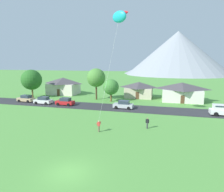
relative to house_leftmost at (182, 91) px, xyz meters
name	(u,v)px	position (x,y,z in m)	size (l,w,h in m)	color
ground_plane	(69,172)	(-12.55, -37.34, -2.47)	(400.00, 400.00, 0.00)	#569942
road_strip	(124,108)	(-12.55, -11.62, -2.43)	(160.00, 6.66, 0.08)	#2D2D33
mountain_west_ridge	(176,62)	(5.51, 132.06, 7.55)	(91.73, 91.73, 20.04)	#8E939E
mountain_far_west_ridge	(177,53)	(5.10, 114.19, 14.55)	(80.02, 80.02, 34.03)	#8E939E
house_leftmost	(182,91)	(0.00, 0.00, 0.00)	(10.24, 7.28, 4.77)	silver
house_left_center	(139,89)	(-11.23, 2.51, -0.20)	(7.98, 6.51, 4.38)	beige
house_right_center	(63,86)	(-34.60, 2.10, 0.20)	(9.49, 6.69, 5.16)	beige
tree_near_left	(96,78)	(-21.79, -3.53, 3.32)	(4.88, 4.88, 8.26)	#4C3823
tree_left_of_center	(111,87)	(-17.29, -5.17, 1.22)	(3.93, 3.93, 5.67)	brown
tree_center	(32,80)	(-40.36, -5.17, 2.51)	(5.67, 5.67, 7.83)	brown
parked_car_red_west_end	(65,102)	(-26.35, -12.25, -1.60)	(4.24, 2.15, 1.68)	red
parked_car_silver_mid_west	(123,105)	(-12.68, -12.07, -1.60)	(4.25, 2.17, 1.68)	#B7BCC1
parked_car_tan_mid_east	(26,99)	(-37.66, -11.32, -1.60)	(4.28, 2.24, 1.68)	tan
parked_car_white_east_end	(43,100)	(-32.05, -12.34, -1.60)	(4.22, 2.12, 1.68)	white
pickup_truck_white_west_side	(224,110)	(6.50, -12.78, -1.41)	(5.20, 2.33, 1.99)	white
kite_flyer_with_kite	(119,19)	(-11.62, -21.37, 13.91)	(3.52, 7.07, 17.63)	#70604C
watcher_person	(147,123)	(-6.68, -23.58, -1.59)	(0.56, 0.24, 1.68)	#3D3D42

